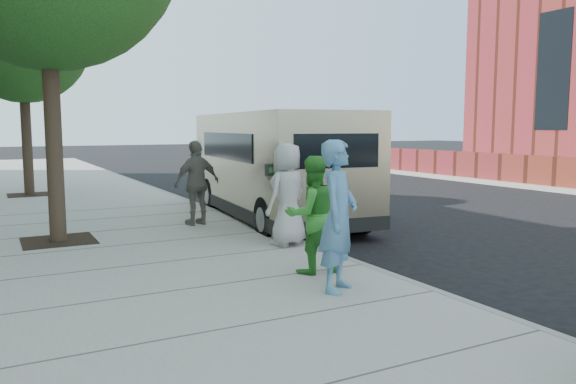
{
  "coord_description": "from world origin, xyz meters",
  "views": [
    {
      "loc": [
        -3.3,
        -8.02,
        2.14
      ],
      "look_at": [
        0.89,
        -0.16,
        1.1
      ],
      "focal_mm": 35.0,
      "sensor_mm": 36.0,
      "label": 1
    }
  ],
  "objects_px": {
    "parking_meter": "(273,185)",
    "person_gray_shirt": "(288,194)",
    "van": "(274,164)",
    "person_officer": "(338,216)",
    "tree_far": "(23,30)",
    "person_green_shirt": "(312,215)",
    "person_striped_polo": "(197,183)"
  },
  "relations": [
    {
      "from": "parking_meter",
      "to": "person_gray_shirt",
      "type": "relative_size",
      "value": 0.78
    },
    {
      "from": "parking_meter",
      "to": "van",
      "type": "bearing_deg",
      "value": 50.64
    },
    {
      "from": "person_officer",
      "to": "van",
      "type": "bearing_deg",
      "value": 31.39
    },
    {
      "from": "tree_far",
      "to": "van",
      "type": "xyz_separation_m",
      "value": [
        4.68,
        -6.61,
        -3.59
      ]
    },
    {
      "from": "person_officer",
      "to": "person_green_shirt",
      "type": "distance_m",
      "value": 0.91
    },
    {
      "from": "person_green_shirt",
      "to": "person_officer",
      "type": "bearing_deg",
      "value": 84.45
    },
    {
      "from": "person_green_shirt",
      "to": "person_gray_shirt",
      "type": "height_order",
      "value": "person_gray_shirt"
    },
    {
      "from": "parking_meter",
      "to": "person_green_shirt",
      "type": "xyz_separation_m",
      "value": [
        -0.55,
        -2.31,
        -0.17
      ]
    },
    {
      "from": "person_officer",
      "to": "person_striped_polo",
      "type": "xyz_separation_m",
      "value": [
        0.01,
        5.24,
        -0.06
      ]
    },
    {
      "from": "parking_meter",
      "to": "person_green_shirt",
      "type": "bearing_deg",
      "value": -115.72
    },
    {
      "from": "tree_far",
      "to": "person_officer",
      "type": "distance_m",
      "value": 13.26
    },
    {
      "from": "tree_far",
      "to": "person_gray_shirt",
      "type": "distance_m",
      "value": 11.04
    },
    {
      "from": "person_officer",
      "to": "person_gray_shirt",
      "type": "height_order",
      "value": "person_officer"
    },
    {
      "from": "person_striped_polo",
      "to": "person_green_shirt",
      "type": "bearing_deg",
      "value": 79.76
    },
    {
      "from": "tree_far",
      "to": "person_striped_polo",
      "type": "bearing_deg",
      "value": -69.74
    },
    {
      "from": "parking_meter",
      "to": "person_striped_polo",
      "type": "xyz_separation_m",
      "value": [
        -0.69,
        2.04,
        -0.11
      ]
    },
    {
      "from": "person_green_shirt",
      "to": "person_gray_shirt",
      "type": "xyz_separation_m",
      "value": [
        0.55,
        1.74,
        0.06
      ]
    },
    {
      "from": "parking_meter",
      "to": "person_gray_shirt",
      "type": "distance_m",
      "value": 0.58
    },
    {
      "from": "van",
      "to": "person_officer",
      "type": "relative_size",
      "value": 3.67
    },
    {
      "from": "parking_meter",
      "to": "person_striped_polo",
      "type": "relative_size",
      "value": 0.78
    },
    {
      "from": "van",
      "to": "person_officer",
      "type": "distance_m",
      "value": 6.16
    },
    {
      "from": "tree_far",
      "to": "van",
      "type": "height_order",
      "value": "tree_far"
    },
    {
      "from": "person_officer",
      "to": "person_striped_polo",
      "type": "height_order",
      "value": "person_officer"
    },
    {
      "from": "person_green_shirt",
      "to": "person_gray_shirt",
      "type": "relative_size",
      "value": 0.93
    },
    {
      "from": "person_green_shirt",
      "to": "van",
      "type": "bearing_deg",
      "value": -106.83
    },
    {
      "from": "tree_far",
      "to": "person_striped_polo",
      "type": "height_order",
      "value": "tree_far"
    },
    {
      "from": "person_green_shirt",
      "to": "person_gray_shirt",
      "type": "distance_m",
      "value": 1.83
    },
    {
      "from": "tree_far",
      "to": "person_gray_shirt",
      "type": "xyz_separation_m",
      "value": [
        3.34,
        -9.79,
        -3.87
      ]
    },
    {
      "from": "person_officer",
      "to": "person_green_shirt",
      "type": "bearing_deg",
      "value": 41.03
    },
    {
      "from": "person_officer",
      "to": "person_green_shirt",
      "type": "height_order",
      "value": "person_officer"
    },
    {
      "from": "parking_meter",
      "to": "person_green_shirt",
      "type": "distance_m",
      "value": 2.38
    },
    {
      "from": "person_striped_polo",
      "to": "van",
      "type": "bearing_deg",
      "value": -176.43
    }
  ]
}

